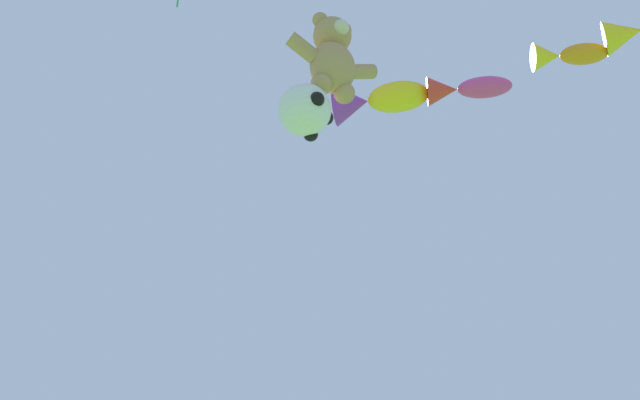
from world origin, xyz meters
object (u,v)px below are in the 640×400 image
(teddy_bear_kite, at_px, (333,57))
(fish_kite_magenta, at_px, (463,89))
(fish_kite_goldfin, at_px, (375,100))
(soccer_ball_kite, at_px, (305,110))
(fish_kite_tangerine, at_px, (565,55))

(teddy_bear_kite, relative_size, fish_kite_magenta, 1.10)
(fish_kite_goldfin, relative_size, fish_kite_magenta, 1.17)
(soccer_ball_kite, height_order, fish_kite_goldfin, fish_kite_goldfin)
(teddy_bear_kite, relative_size, fish_kite_goldfin, 0.94)
(teddy_bear_kite, bearing_deg, fish_kite_goldfin, 36.16)
(teddy_bear_kite, distance_m, fish_kite_goldfin, 2.44)
(soccer_ball_kite, height_order, fish_kite_magenta, fish_kite_magenta)
(fish_kite_magenta, bearing_deg, soccer_ball_kite, 179.07)
(fish_kite_magenta, distance_m, fish_kite_tangerine, 2.15)
(fish_kite_goldfin, bearing_deg, soccer_ball_kite, -153.24)
(teddy_bear_kite, distance_m, fish_kite_magenta, 3.37)
(fish_kite_goldfin, bearing_deg, fish_kite_magenta, -41.02)
(fish_kite_tangerine, bearing_deg, fish_kite_goldfin, 136.30)
(teddy_bear_kite, height_order, fish_kite_tangerine, fish_kite_tangerine)
(soccer_ball_kite, relative_size, fish_kite_goldfin, 0.50)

